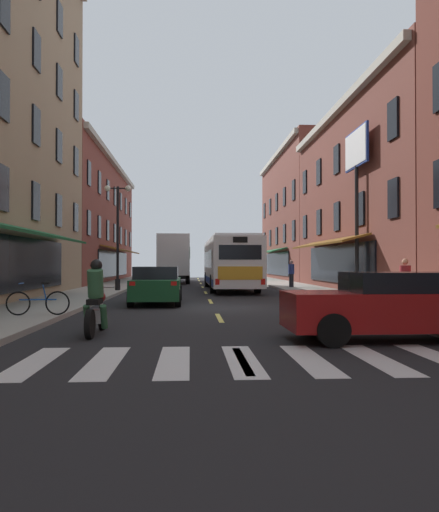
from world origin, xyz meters
TOP-DOWN VIEW (x-y plane):
  - ground_plane at (0.00, 0.00)m, footprint 34.80×80.00m
  - lane_centre_dashes at (0.00, -0.25)m, footprint 0.14×73.90m
  - crosswalk_near at (0.00, -10.00)m, footprint 7.10×2.80m
  - sidewalk_left at (-5.90, 0.00)m, footprint 3.00×80.00m
  - sidewalk_right at (5.90, 0.00)m, footprint 3.00×80.00m
  - billboard_sign at (7.05, 5.64)m, footprint 0.40×3.14m
  - transit_bus at (1.50, 12.32)m, footprint 2.72×12.27m
  - box_truck at (-2.13, 22.55)m, footprint 2.60×7.70m
  - sedan_near at (-2.13, 1.85)m, footprint 1.93×4.75m
  - sedan_mid at (3.52, -7.99)m, footprint 4.77×1.91m
  - motorcycle_rider at (-2.91, -6.80)m, footprint 0.62×2.07m
  - bicycle_near at (-5.03, -3.82)m, footprint 1.71×0.48m
  - pedestrian_mid at (5.33, 12.77)m, footprint 0.36×0.36m
  - pedestrian_far at (6.31, -1.57)m, footprint 0.36×0.36m
  - street_lamp_twin at (-4.73, 9.61)m, footprint 1.42×0.32m

SIDE VIEW (x-z plane):
  - ground_plane at x=0.00m, z-range -0.10..0.00m
  - lane_centre_dashes at x=0.00m, z-range 0.00..0.01m
  - crosswalk_near at x=0.00m, z-range 0.00..0.01m
  - sidewalk_left at x=-5.90m, z-range 0.00..0.14m
  - sidewalk_right at x=5.90m, z-range 0.00..0.14m
  - bicycle_near at x=-5.03m, z-range 0.05..0.96m
  - motorcycle_rider at x=-2.91m, z-range -0.12..1.54m
  - sedan_mid at x=3.52m, z-range 0.02..1.41m
  - sedan_near at x=-2.13m, z-range 0.01..1.46m
  - pedestrian_far at x=6.31m, z-range 0.16..1.75m
  - pedestrian_mid at x=5.33m, z-range 0.16..1.79m
  - transit_bus at x=1.50m, z-range 0.08..3.15m
  - box_truck at x=-2.13m, z-range 0.07..3.82m
  - street_lamp_twin at x=-4.73m, z-range 0.43..6.08m
  - billboard_sign at x=7.05m, z-range 2.29..10.10m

